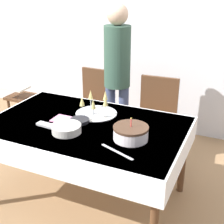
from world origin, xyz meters
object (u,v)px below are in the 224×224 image
at_px(dining_chair_far_right, 155,119).
at_px(birthday_cake, 131,133).
at_px(plate_stack_main, 67,129).
at_px(champagne_tray, 96,106).
at_px(plate_stack_dessert, 80,120).
at_px(person_standing, 117,68).
at_px(high_chair, 21,102).
at_px(dining_chair_far_left, 94,108).

bearing_deg(dining_chair_far_right, birthday_cake, -85.33).
xyz_separation_m(birthday_cake, plate_stack_main, (-0.50, -0.10, -0.02)).
xyz_separation_m(champagne_tray, plate_stack_dessert, (-0.04, -0.22, -0.05)).
bearing_deg(champagne_tray, dining_chair_far_right, 58.04).
bearing_deg(plate_stack_dessert, champagne_tray, 78.68).
height_order(dining_chair_far_right, person_standing, person_standing).
relative_size(dining_chair_far_right, high_chair, 1.33).
relative_size(person_standing, high_chair, 2.34).
bearing_deg(dining_chair_far_left, champagne_tray, -61.02).
height_order(birthday_cake, champagne_tray, same).
distance_m(dining_chair_far_left, high_chair, 0.95).
bearing_deg(plate_stack_main, high_chair, 143.81).
distance_m(plate_stack_dessert, high_chair, 1.45).
relative_size(champagne_tray, high_chair, 0.53).
distance_m(birthday_cake, plate_stack_dessert, 0.52).
xyz_separation_m(plate_stack_main, person_standing, (-0.04, 1.10, 0.21)).
height_order(birthday_cake, person_standing, person_standing).
distance_m(birthday_cake, high_chair, 1.95).
distance_m(person_standing, high_chair, 1.32).
bearing_deg(dining_chair_far_right, champagne_tray, -121.96).
distance_m(dining_chair_far_right, champagne_tray, 0.79).
height_order(plate_stack_dessert, high_chair, plate_stack_dessert).
height_order(person_standing, high_chair, person_standing).
distance_m(dining_chair_far_right, plate_stack_dessert, 0.97).
bearing_deg(dining_chair_far_left, high_chair, -171.98).
bearing_deg(person_standing, plate_stack_dessert, -87.50).
xyz_separation_m(dining_chair_far_right, birthday_cake, (0.08, -0.94, 0.29)).
bearing_deg(plate_stack_dessert, high_chair, 150.59).
bearing_deg(dining_chair_far_left, dining_chair_far_right, -0.00).
height_order(plate_stack_main, high_chair, plate_stack_main).
bearing_deg(dining_chair_far_right, plate_stack_dessert, -117.16).
distance_m(birthday_cake, person_standing, 1.15).
xyz_separation_m(birthday_cake, person_standing, (-0.54, 1.00, 0.19)).
relative_size(champagne_tray, plate_stack_main, 1.60).
xyz_separation_m(birthday_cake, high_chair, (-1.75, 0.81, -0.33)).
height_order(dining_chair_far_left, birthday_cake, dining_chair_far_left).
height_order(champagne_tray, person_standing, person_standing).
bearing_deg(birthday_cake, plate_stack_dessert, 167.89).
bearing_deg(person_standing, high_chair, -171.14).
relative_size(dining_chair_far_right, champagne_tray, 2.54).
relative_size(dining_chair_far_right, person_standing, 0.57).
height_order(champagne_tray, plate_stack_main, champagne_tray).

